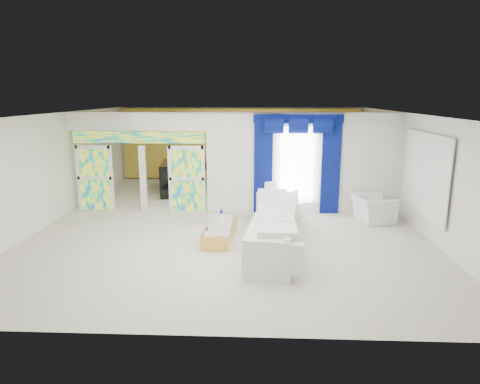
{
  "coord_description": "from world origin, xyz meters",
  "views": [
    {
      "loc": [
        0.76,
        -11.63,
        3.49
      ],
      "look_at": [
        0.3,
        -1.2,
        1.1
      ],
      "focal_mm": 31.78,
      "sensor_mm": 36.0,
      "label": 1
    }
  ],
  "objects_px": {
    "coffee_table": "(220,232)",
    "armchair": "(373,209)",
    "white_sofa": "(275,228)",
    "grand_piano": "(182,175)",
    "console_table": "(280,209)"
  },
  "relations": [
    {
      "from": "white_sofa",
      "to": "console_table",
      "type": "relative_size",
      "value": 3.46
    },
    {
      "from": "coffee_table",
      "to": "console_table",
      "type": "distance_m",
      "value": 2.72
    },
    {
      "from": "coffee_table",
      "to": "grand_piano",
      "type": "bearing_deg",
      "value": 108.63
    },
    {
      "from": "coffee_table",
      "to": "armchair",
      "type": "height_order",
      "value": "armchair"
    },
    {
      "from": "grand_piano",
      "to": "white_sofa",
      "type": "bearing_deg",
      "value": -68.7
    },
    {
      "from": "console_table",
      "to": "armchair",
      "type": "bearing_deg",
      "value": -9.43
    },
    {
      "from": "white_sofa",
      "to": "console_table",
      "type": "distance_m",
      "value": 2.52
    },
    {
      "from": "white_sofa",
      "to": "armchair",
      "type": "distance_m",
      "value": 3.51
    },
    {
      "from": "console_table",
      "to": "grand_piano",
      "type": "distance_m",
      "value": 5.1
    },
    {
      "from": "console_table",
      "to": "coffee_table",
      "type": "bearing_deg",
      "value": -125.97
    },
    {
      "from": "grand_piano",
      "to": "console_table",
      "type": "bearing_deg",
      "value": -52.66
    },
    {
      "from": "armchair",
      "to": "white_sofa",
      "type": "bearing_deg",
      "value": 115.15
    },
    {
      "from": "white_sofa",
      "to": "grand_piano",
      "type": "distance_m",
      "value": 6.97
    },
    {
      "from": "white_sofa",
      "to": "coffee_table",
      "type": "height_order",
      "value": "white_sofa"
    },
    {
      "from": "coffee_table",
      "to": "grand_piano",
      "type": "xyz_separation_m",
      "value": [
        -1.97,
        5.84,
        0.31
      ]
    }
  ]
}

